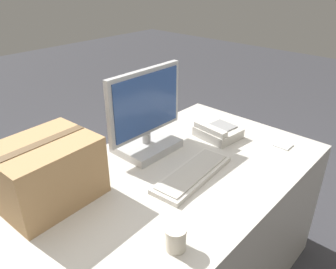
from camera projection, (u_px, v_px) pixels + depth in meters
office_desk at (155, 249)px, 1.59m from camera, size 1.80×0.90×0.74m
monitor at (146, 120)px, 1.63m from camera, size 0.46×0.24×0.43m
keyboard at (192, 174)px, 1.48m from camera, size 0.46×0.19×0.03m
desk_phone at (217, 132)px, 1.82m from camera, size 0.21×0.23×0.08m
paper_cup_right at (176, 238)px, 1.09m from camera, size 0.08×0.08×0.09m
cardboard_box at (47, 172)px, 1.29m from camera, size 0.39×0.32×0.26m
sticky_note_pad at (283, 145)px, 1.74m from camera, size 0.08×0.08×0.01m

